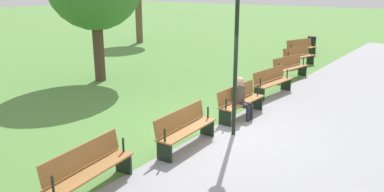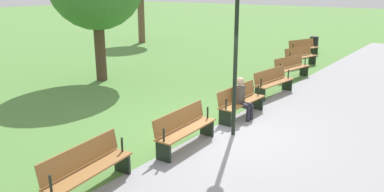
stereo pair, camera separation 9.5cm
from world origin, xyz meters
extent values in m
plane|color=#54843D|center=(0.00, 0.00, 0.00)|extent=(120.00, 120.00, 0.00)
cube|color=#939399|center=(0.00, 2.04, 0.00)|extent=(38.58, 4.55, 0.01)
cube|color=#996633|center=(-11.72, -2.05, 0.45)|extent=(1.93, 1.06, 0.04)
cube|color=#996633|center=(-11.79, -2.24, 0.69)|extent=(1.82, 0.74, 0.40)
cube|color=black|center=(-12.56, -1.75, 0.21)|extent=(0.18, 0.37, 0.43)
cylinder|color=black|center=(-12.55, -1.73, 0.61)|extent=(0.06, 0.06, 0.30)
cube|color=black|center=(-10.89, -2.36, 0.21)|extent=(0.18, 0.37, 0.43)
cylinder|color=black|center=(-10.88, -2.34, 0.61)|extent=(0.06, 0.06, 0.30)
cube|color=#996633|center=(-9.19, -1.25, 0.45)|extent=(1.94, 0.93, 0.04)
cube|color=#996633|center=(-9.24, -1.44, 0.69)|extent=(1.85, 0.61, 0.40)
cube|color=black|center=(-10.04, -1.01, 0.21)|extent=(0.16, 0.38, 0.43)
cylinder|color=black|center=(-10.04, -0.99, 0.61)|extent=(0.05, 0.05, 0.30)
cube|color=black|center=(-8.33, -1.48, 0.21)|extent=(0.16, 0.38, 0.43)
cylinder|color=black|center=(-8.33, -1.46, 0.61)|extent=(0.05, 0.05, 0.30)
cube|color=#996633|center=(-6.60, -0.64, 0.45)|extent=(1.94, 0.79, 0.04)
cube|color=#996633|center=(-6.64, -0.83, 0.69)|extent=(1.88, 0.47, 0.40)
cube|color=black|center=(-7.47, -0.47, 0.21)|extent=(0.13, 0.38, 0.43)
cylinder|color=black|center=(-7.47, -0.45, 0.61)|extent=(0.05, 0.05, 0.30)
cube|color=black|center=(-5.73, -0.81, 0.21)|extent=(0.13, 0.38, 0.43)
cylinder|color=black|center=(-5.73, -0.79, 0.61)|extent=(0.05, 0.05, 0.30)
cube|color=#996633|center=(-3.98, -0.23, 0.45)|extent=(1.93, 0.66, 0.04)
cube|color=#996633|center=(-4.00, -0.43, 0.69)|extent=(1.89, 0.32, 0.40)
cube|color=black|center=(-4.86, -0.13, 0.21)|extent=(0.10, 0.38, 0.43)
cylinder|color=black|center=(-4.86, -0.11, 0.61)|extent=(0.05, 0.05, 0.30)
cube|color=black|center=(-3.10, -0.33, 0.21)|extent=(0.10, 0.38, 0.43)
cylinder|color=black|center=(-3.09, -0.31, 0.61)|extent=(0.05, 0.05, 0.30)
cube|color=#996633|center=(-1.33, -0.03, 0.45)|extent=(1.91, 0.51, 0.04)
cube|color=#996633|center=(-1.34, -0.23, 0.69)|extent=(1.90, 0.18, 0.40)
cube|color=black|center=(-2.22, 0.01, 0.21)|extent=(0.07, 0.38, 0.43)
cylinder|color=black|center=(-2.21, 0.03, 0.61)|extent=(0.05, 0.05, 0.30)
cube|color=black|center=(-0.44, -0.06, 0.21)|extent=(0.07, 0.38, 0.43)
cylinder|color=black|center=(-0.44, -0.04, 0.61)|extent=(0.05, 0.05, 0.30)
cube|color=#996633|center=(1.33, -0.03, 0.45)|extent=(1.91, 0.51, 0.04)
cube|color=#996633|center=(1.34, -0.23, 0.69)|extent=(1.90, 0.18, 0.40)
cube|color=black|center=(0.44, -0.06, 0.21)|extent=(0.07, 0.38, 0.43)
cylinder|color=black|center=(0.44, -0.04, 0.61)|extent=(0.05, 0.05, 0.30)
cube|color=black|center=(2.22, 0.01, 0.21)|extent=(0.07, 0.38, 0.43)
cylinder|color=black|center=(2.21, 0.03, 0.61)|extent=(0.05, 0.05, 0.30)
cube|color=#996633|center=(3.98, -0.23, 0.45)|extent=(1.93, 0.66, 0.04)
cube|color=#996633|center=(4.00, -0.43, 0.69)|extent=(1.89, 0.32, 0.40)
cube|color=black|center=(3.10, -0.33, 0.21)|extent=(0.10, 0.38, 0.43)
cylinder|color=black|center=(3.09, -0.31, 0.61)|extent=(0.05, 0.05, 0.30)
cylinder|color=black|center=(4.86, -0.11, 0.61)|extent=(0.05, 0.05, 0.30)
cube|color=#4C4238|center=(-1.17, -0.05, 0.70)|extent=(0.33, 0.21, 0.50)
sphere|color=tan|center=(-1.17, -0.03, 1.09)|extent=(0.22, 0.22, 0.22)
cylinder|color=#23232D|center=(-1.25, 0.13, 0.43)|extent=(0.14, 0.36, 0.13)
cylinder|color=#23232D|center=(-1.25, 0.31, 0.21)|extent=(0.11, 0.11, 0.43)
cylinder|color=#23232D|center=(-1.07, 0.12, 0.43)|extent=(0.14, 0.36, 0.13)
cylinder|color=#23232D|center=(-1.07, 0.30, 0.21)|extent=(0.11, 0.11, 0.43)
cylinder|color=#4C3828|center=(-1.96, -6.70, 1.31)|extent=(0.42, 0.42, 2.62)
cylinder|color=brown|center=(-10.51, -12.53, 1.63)|extent=(0.43, 0.43, 3.25)
cylinder|color=black|center=(0.00, 0.45, 1.67)|extent=(0.10, 0.10, 3.34)
cylinder|color=black|center=(-13.57, -2.17, 0.43)|extent=(0.47, 0.47, 0.86)
camera|label=1|loc=(8.02, 4.86, 3.66)|focal=35.85mm
camera|label=2|loc=(7.96, 4.94, 3.66)|focal=35.85mm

